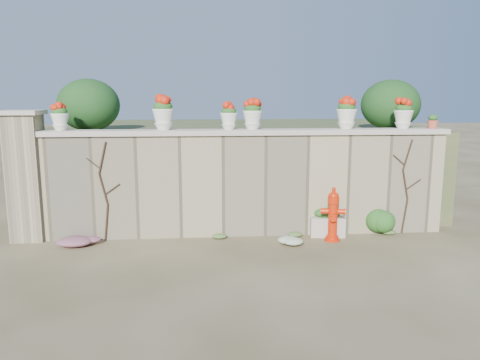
{
  "coord_description": "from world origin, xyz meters",
  "views": [
    {
      "loc": [
        -0.82,
        -7.26,
        2.73
      ],
      "look_at": [
        -0.11,
        1.4,
        1.17
      ],
      "focal_mm": 35.0,
      "sensor_mm": 36.0,
      "label": 1
    }
  ],
  "objects": [
    {
      "name": "vine_right",
      "position": [
        3.23,
        1.58,
        0.99
      ],
      "size": [
        0.6,
        0.04,
        1.91
      ],
      "color": "black",
      "rests_on": "ground"
    },
    {
      "name": "urn_pot_3",
      "position": [
        0.17,
        1.8,
        2.39
      ],
      "size": [
        0.37,
        0.37,
        0.59
      ],
      "color": "white",
      "rests_on": "wall_cap"
    },
    {
      "name": "terracotta_pot",
      "position": [
        3.8,
        1.8,
        2.22
      ],
      "size": [
        0.22,
        0.22,
        0.27
      ],
      "color": "#BE523A",
      "rests_on": "wall_cap"
    },
    {
      "name": "green_shrub",
      "position": [
        2.79,
        1.55,
        0.3
      ],
      "size": [
        0.63,
        0.57,
        0.6
      ],
      "primitive_type": "ellipsoid",
      "color": "#1E5119",
      "rests_on": "ground"
    },
    {
      "name": "planter_box",
      "position": [
        1.64,
        1.55,
        0.26
      ],
      "size": [
        0.71,
        0.46,
        0.56
      ],
      "rotation": [
        0.0,
        0.0,
        -0.11
      ],
      "color": "beige",
      "rests_on": "ground"
    },
    {
      "name": "gate_pillar",
      "position": [
        -4.15,
        1.8,
        1.26
      ],
      "size": [
        0.72,
        0.72,
        2.48
      ],
      "color": "#9C8E68",
      "rests_on": "ground"
    },
    {
      "name": "raised_fill",
      "position": [
        0.0,
        5.0,
        1.0
      ],
      "size": [
        9.0,
        6.0,
        2.0
      ],
      "primitive_type": "cube",
      "color": "#384C23",
      "rests_on": "ground"
    },
    {
      "name": "urn_pot_1",
      "position": [
        -1.54,
        1.8,
        2.42
      ],
      "size": [
        0.41,
        0.41,
        0.65
      ],
      "color": "white",
      "rests_on": "wall_cap"
    },
    {
      "name": "urn_pot_2",
      "position": [
        -0.29,
        1.8,
        2.36
      ],
      "size": [
        0.33,
        0.33,
        0.52
      ],
      "color": "white",
      "rests_on": "wall_cap"
    },
    {
      "name": "stone_wall",
      "position": [
        0.0,
        1.8,
        1.0
      ],
      "size": [
        8.0,
        0.4,
        2.0
      ],
      "primitive_type": "cube",
      "color": "#9C8E68",
      "rests_on": "ground"
    },
    {
      "name": "white_flowers",
      "position": [
        0.77,
        0.95,
        0.1
      ],
      "size": [
        0.57,
        0.46,
        0.21
      ],
      "primitive_type": "ellipsoid",
      "color": "white",
      "rests_on": "ground"
    },
    {
      "name": "wall_cap",
      "position": [
        0.0,
        1.8,
        2.05
      ],
      "size": [
        8.1,
        0.52,
        0.1
      ],
      "primitive_type": "cube",
      "color": "beige",
      "rests_on": "stone_wall"
    },
    {
      "name": "back_shrub_left",
      "position": [
        -3.2,
        3.0,
        2.55
      ],
      "size": [
        1.3,
        1.3,
        1.1
      ],
      "primitive_type": "ellipsoid",
      "color": "#143814",
      "rests_on": "raised_fill"
    },
    {
      "name": "urn_pot_5",
      "position": [
        3.18,
        1.8,
        2.39
      ],
      "size": [
        0.37,
        0.37,
        0.59
      ],
      "color": "white",
      "rests_on": "wall_cap"
    },
    {
      "name": "fire_hydrant",
      "position": [
        1.65,
        1.2,
        0.52
      ],
      "size": [
        0.45,
        0.32,
        1.04
      ],
      "rotation": [
        0.0,
        0.0,
        -0.24
      ],
      "color": "red",
      "rests_on": "ground"
    },
    {
      "name": "ground",
      "position": [
        0.0,
        0.0,
        0.0
      ],
      "size": [
        80.0,
        80.0,
        0.0
      ],
      "primitive_type": "plane",
      "color": "#4C4026",
      "rests_on": "ground"
    },
    {
      "name": "urn_pot_0",
      "position": [
        -3.46,
        1.8,
        2.36
      ],
      "size": [
        0.33,
        0.33,
        0.52
      ],
      "color": "white",
      "rests_on": "wall_cap"
    },
    {
      "name": "urn_pot_4",
      "position": [
        2.03,
        1.8,
        2.41
      ],
      "size": [
        0.4,
        0.4,
        0.63
      ],
      "color": "white",
      "rests_on": "wall_cap"
    },
    {
      "name": "back_shrub_right",
      "position": [
        3.4,
        3.0,
        2.55
      ],
      "size": [
        1.3,
        1.3,
        1.1
      ],
      "primitive_type": "ellipsoid",
      "color": "#143814",
      "rests_on": "raised_fill"
    },
    {
      "name": "magenta_clump",
      "position": [
        -3.07,
        1.28,
        0.11
      ],
      "size": [
        0.83,
        0.55,
        0.22
      ],
      "primitive_type": "ellipsoid",
      "color": "#BA2584",
      "rests_on": "ground"
    },
    {
      "name": "vine_left",
      "position": [
        -2.67,
        1.58,
        0.99
      ],
      "size": [
        0.6,
        0.04,
        1.91
      ],
      "color": "black",
      "rests_on": "ground"
    }
  ]
}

